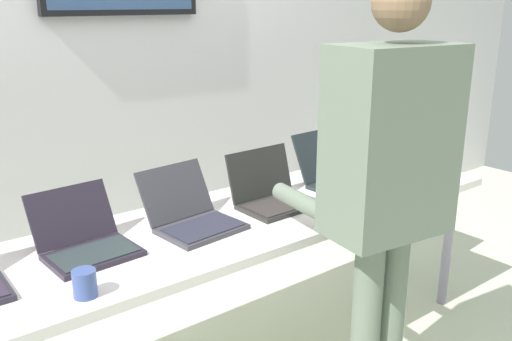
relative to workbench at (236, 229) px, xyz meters
The scene contains 10 objects.
back_wall 1.32m from the workbench, 89.94° to the left, with size 8.00×0.11×2.75m.
workbench is the anchor object (origin of this frame).
equipment_box 1.15m from the workbench, ahead, with size 0.37×0.35×0.33m.
laptop_station_1 0.65m from the workbench, behind, with size 0.33×0.35×0.22m.
laptop_station_2 0.23m from the workbench, behind, with size 0.35×0.38×0.23m.
laptop_station_3 0.25m from the workbench, ahead, with size 0.35×0.30×0.24m.
laptop_station_4 0.70m from the workbench, ahead, with size 0.39×0.39×0.25m.
person 0.75m from the workbench, 70.99° to the right, with size 0.49×0.63×1.74m.
coffee_mug 0.81m from the workbench, 161.97° to the right, with size 0.08×0.08×0.09m.
paper_sheet 0.49m from the workbench, 20.59° to the right, with size 0.23×0.31×0.00m.
Camera 1 is at (-1.32, -1.82, 1.64)m, focal length 39.32 mm.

